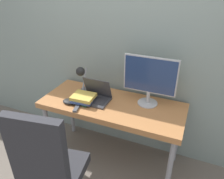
# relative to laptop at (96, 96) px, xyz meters

# --- Properties ---
(ground_plane) EXTENTS (12.00, 12.00, 0.00)m
(ground_plane) POSITION_rel_laptop_xyz_m (0.18, -0.30, -0.80)
(ground_plane) COLOR #70665B
(wall_back) EXTENTS (8.00, 0.05, 2.60)m
(wall_back) POSITION_rel_laptop_xyz_m (0.18, 0.38, 0.50)
(wall_back) COLOR gray
(wall_back) RESTS_ON ground_plane
(desk) EXTENTS (1.49, 0.61, 0.75)m
(desk) POSITION_rel_laptop_xyz_m (0.18, 0.01, -0.12)
(desk) COLOR #B77542
(desk) RESTS_ON ground_plane
(laptop) EXTENTS (0.30, 0.24, 0.24)m
(laptop) POSITION_rel_laptop_xyz_m (0.00, 0.00, 0.00)
(laptop) COLOR #38383D
(laptop) RESTS_ON desk
(monitor) EXTENTS (0.53, 0.20, 0.51)m
(monitor) POSITION_rel_laptop_xyz_m (0.52, 0.15, 0.24)
(monitor) COLOR #B7B7BC
(monitor) RESTS_ON desk
(desk_lamp) EXTENTS (0.15, 0.25, 0.33)m
(desk_lamp) POSITION_rel_laptop_xyz_m (-0.19, 0.08, 0.15)
(desk_lamp) COLOR #4C4C51
(desk_lamp) RESTS_ON desk
(office_chair) EXTENTS (0.57, 0.58, 1.16)m
(office_chair) POSITION_rel_laptop_xyz_m (0.02, -0.85, -0.17)
(office_chair) COLOR black
(office_chair) RESTS_ON ground_plane
(book_stack) EXTENTS (0.24, 0.22, 0.09)m
(book_stack) POSITION_rel_laptop_xyz_m (-0.10, -0.09, -0.00)
(book_stack) COLOR #286B47
(book_stack) RESTS_ON desk
(tv_remote) EXTENTS (0.07, 0.16, 0.02)m
(tv_remote) POSITION_rel_laptop_xyz_m (-0.10, -0.21, -0.04)
(tv_remote) COLOR #4C4C51
(tv_remote) RESTS_ON desk
(game_controller) EXTENTS (0.14, 0.10, 0.04)m
(game_controller) POSITION_rel_laptop_xyz_m (-0.23, -0.16, -0.03)
(game_controller) COLOR black
(game_controller) RESTS_ON desk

